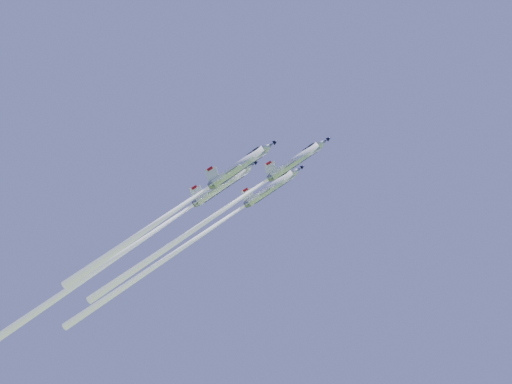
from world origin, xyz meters
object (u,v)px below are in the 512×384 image
Objects in this scene: jet_lead at (213,216)px; jet_slot at (131,247)px; jet_left at (188,244)px; jet_right at (175,210)px.

jet_slot is at bearing -99.01° from jet_lead.
jet_lead is 0.91× the size of jet_left.
jet_right is at bearing 50.24° from jet_slot.
jet_left reaches higher than jet_right.
jet_left is (-12.45, 5.72, -2.95)m from jet_lead.
jet_left is 1.27× the size of jet_right.
jet_left is at bearing -175.57° from jet_right.
jet_slot is (-3.56, -12.52, -2.28)m from jet_left.
jet_lead is 18.16m from jet_slot.
jet_lead reaches higher than jet_left.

